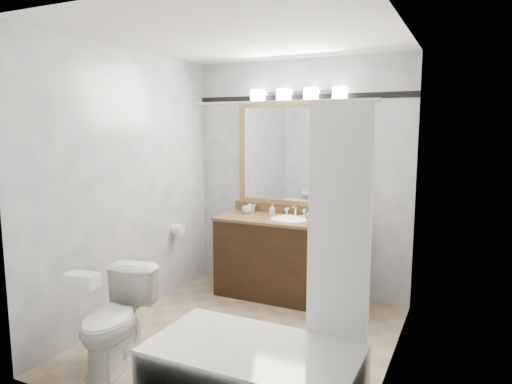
# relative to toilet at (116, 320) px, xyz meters

# --- Properties ---
(room) EXTENTS (2.42, 2.62, 2.52)m
(room) POSITION_rel_toilet_xyz_m (0.67, 0.82, 0.89)
(room) COLOR tan
(room) RESTS_ON ground
(vanity) EXTENTS (1.53, 0.58, 0.97)m
(vanity) POSITION_rel_toilet_xyz_m (0.67, 1.83, 0.09)
(vanity) COLOR black
(vanity) RESTS_ON ground
(mirror) EXTENTS (1.40, 0.04, 1.10)m
(mirror) POSITION_rel_toilet_xyz_m (0.67, 2.10, 1.14)
(mirror) COLOR #A67B4B
(mirror) RESTS_ON room
(vanity_light_bar) EXTENTS (1.02, 0.14, 0.12)m
(vanity_light_bar) POSITION_rel_toilet_xyz_m (0.67, 2.04, 1.78)
(vanity_light_bar) COLOR silver
(vanity_light_bar) RESTS_ON room
(accent_stripe) EXTENTS (2.40, 0.01, 0.06)m
(accent_stripe) POSITION_rel_toilet_xyz_m (0.67, 2.11, 1.74)
(accent_stripe) COLOR black
(accent_stripe) RESTS_ON room
(bathtub) EXTENTS (1.30, 0.75, 1.96)m
(bathtub) POSITION_rel_toilet_xyz_m (1.22, -0.08, -0.08)
(bathtub) COLOR white
(bathtub) RESTS_ON ground
(tp_roll) EXTENTS (0.11, 0.12, 0.12)m
(tp_roll) POSITION_rel_toilet_xyz_m (-0.47, 1.48, 0.34)
(tp_roll) COLOR white
(tp_roll) RESTS_ON room
(toilet) EXTENTS (0.53, 0.76, 0.71)m
(toilet) POSITION_rel_toilet_xyz_m (0.00, 0.00, 0.00)
(toilet) COLOR white
(toilet) RESTS_ON ground
(tissue_box) EXTENTS (0.24, 0.16, 0.09)m
(tissue_box) POSITION_rel_toilet_xyz_m (0.00, -0.30, 0.40)
(tissue_box) COLOR white
(tissue_box) RESTS_ON toilet
(coffee_maker) EXTENTS (0.18, 0.21, 0.33)m
(coffee_maker) POSITION_rel_toilet_xyz_m (1.06, 1.86, 0.66)
(coffee_maker) COLOR black
(coffee_maker) RESTS_ON vanity
(cup_left) EXTENTS (0.13, 0.13, 0.08)m
(cup_left) POSITION_rel_toilet_xyz_m (0.14, 1.93, 0.53)
(cup_left) COLOR white
(cup_left) RESTS_ON vanity
(cup_right) EXTENTS (0.11, 0.11, 0.08)m
(cup_right) POSITION_rel_toilet_xyz_m (0.13, 2.05, 0.54)
(cup_right) COLOR white
(cup_right) RESTS_ON vanity
(soap_bottle_a) EXTENTS (0.06, 0.06, 0.11)m
(soap_bottle_a) POSITION_rel_toilet_xyz_m (0.42, 1.97, 0.55)
(soap_bottle_a) COLOR white
(soap_bottle_a) RESTS_ON vanity
(soap_bottle_b) EXTENTS (0.07, 0.07, 0.07)m
(soap_bottle_b) POSITION_rel_toilet_xyz_m (0.82, 2.02, 0.53)
(soap_bottle_b) COLOR white
(soap_bottle_b) RESTS_ON vanity
(soap_bar) EXTENTS (0.08, 0.07, 0.02)m
(soap_bar) POSITION_rel_toilet_xyz_m (0.78, 1.95, 0.51)
(soap_bar) COLOR beige
(soap_bar) RESTS_ON vanity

